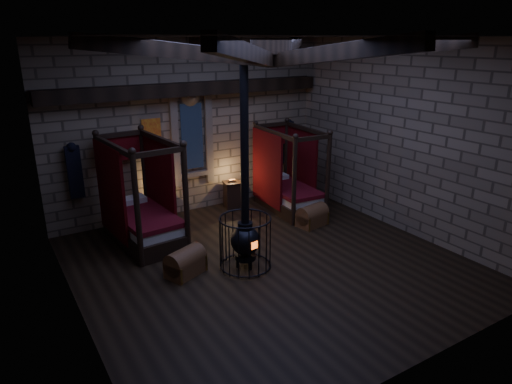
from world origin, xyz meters
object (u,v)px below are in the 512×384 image
trunk_left (185,263)px  stove (245,237)px  bed_right (288,189)px  trunk_right (312,216)px  bed_left (142,217)px

trunk_left → stove: size_ratio=0.21×
bed_right → trunk_right: bearing=-93.9°
bed_right → bed_left: bearing=-176.6°
trunk_left → stove: bearing=-39.8°
trunk_left → trunk_right: size_ratio=1.09×
bed_left → trunk_left: size_ratio=2.68×
trunk_left → bed_right: bearing=4.2°
bed_left → trunk_right: size_ratio=2.91×
bed_left → stove: 2.55m
bed_right → trunk_left: size_ratio=2.50×
bed_left → trunk_left: 1.91m
trunk_left → trunk_right: 3.52m
bed_left → trunk_right: (3.64, -1.26, -0.32)m
bed_right → stove: bearing=-135.5°
bed_right → trunk_left: (-3.63, -1.85, -0.28)m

